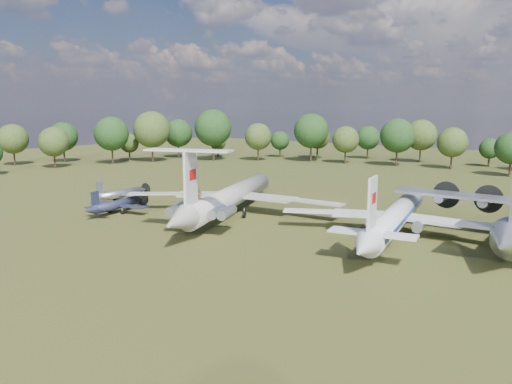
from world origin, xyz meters
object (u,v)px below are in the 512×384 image
Objects in this scene: small_prop_northwest at (120,196)px; person_on_il62 at (200,194)px; il62_airliner at (231,201)px; tu104_jet at (395,221)px; small_prop_west at (117,207)px.

small_prop_northwest is 28.89m from person_on_il62.
il62_airliner is 23.17m from small_prop_northwest.
person_on_il62 reaches higher than tu104_jet.
tu104_jet is at bearing -15.02° from il62_airliner.
small_prop_west is (-39.87, -13.65, -0.96)m from tu104_jet.
person_on_il62 reaches higher than small_prop_west.
person_on_il62 is at bearing -90.00° from il62_airliner.
person_on_il62 is at bearing -20.05° from small_prop_northwest.
tu104_jet is at bearing 3.86° from small_prop_northwest.
small_prop_northwest is (-47.92, -7.09, -0.99)m from tu104_jet.
person_on_il62 is (19.49, -1.07, 4.24)m from small_prop_west.
small_prop_northwest is (-22.81, -3.86, -1.21)m from il62_airliner.
small_prop_northwest is at bearing 128.37° from small_prop_west.
small_prop_west is at bearing -167.13° from il62_airliner.
small_prop_northwest is at bearing -46.80° from person_on_il62.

